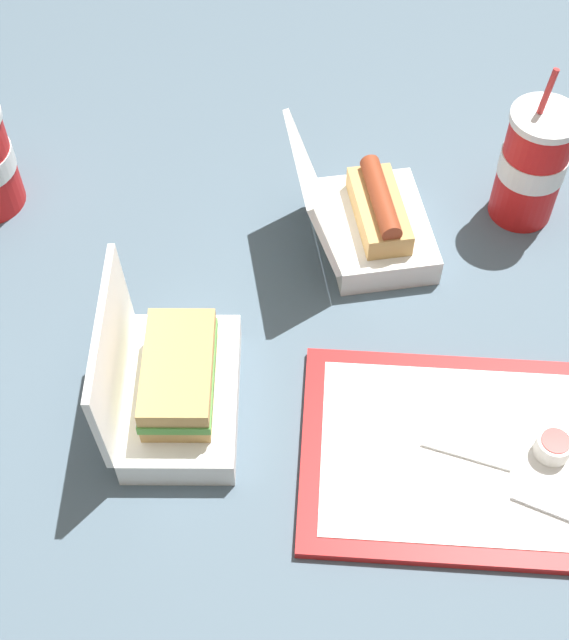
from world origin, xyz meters
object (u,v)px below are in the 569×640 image
Objects in this scene: plastic_fork at (563,513)px; clamshell_hotdog_center at (370,220)px; food_tray at (468,455)px; ketchup_cup at (554,446)px; clamshell_sandwich_corner at (174,385)px; soda_cup_center at (532,165)px.

clamshell_hotdog_center reaches higher than plastic_fork.
plastic_fork is (-0.10, 0.05, 0.01)m from food_tray.
food_tray is at bearing 117.53° from clamshell_hotdog_center.
plastic_fork is at bearing 126.17° from clamshell_hotdog_center.
ketchup_cup is at bearing 131.03° from clamshell_hotdog_center.
clamshell_hotdog_center is at bearing -120.61° from clamshell_sandwich_corner.
ketchup_cup is 0.43m from clamshell_sandwich_corner.
ketchup_cup is 0.08m from plastic_fork.
clamshell_hotdog_center is 0.35m from clamshell_sandwich_corner.
soda_cup_center reaches higher than food_tray.
clamshell_sandwich_corner is (0.42, 0.02, 0.02)m from ketchup_cup.
plastic_fork is 0.48× the size of soda_cup_center.
ketchup_cup is 0.38m from clamshell_hotdog_center.
ketchup_cup is at bearing -168.12° from food_tray.
clamshell_sandwich_corner is 0.55m from soda_cup_center.
food_tray is 3.66× the size of plastic_fork.
ketchup_cup is 0.18× the size of clamshell_hotdog_center.
soda_cup_center is (0.06, -0.45, 0.07)m from plastic_fork.
clamshell_hotdog_center is 1.00× the size of soda_cup_center.
plastic_fork is at bearing 172.87° from clamshell_sandwich_corner.
plastic_fork is 0.44m from clamshell_hotdog_center.
soda_cup_center is (-0.37, -0.40, 0.04)m from clamshell_sandwich_corner.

